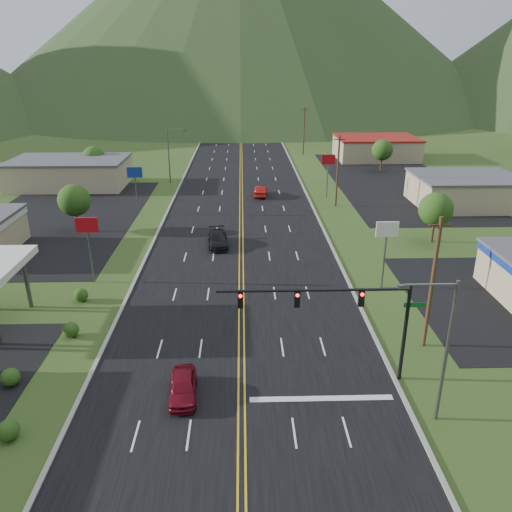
{
  "coord_description": "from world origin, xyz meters",
  "views": [
    {
      "loc": [
        0.18,
        -13.5,
        19.97
      ],
      "look_at": [
        1.27,
        24.96,
        4.5
      ],
      "focal_mm": 35.0,
      "sensor_mm": 36.0,
      "label": 1
    }
  ],
  "objects_px": {
    "streetlight_east": "(442,343)",
    "streetlight_west": "(170,152)",
    "car_red_near": "(183,387)",
    "traffic_signal": "(344,308)",
    "car_dark_mid": "(218,239)",
    "car_red_far": "(261,191)"
  },
  "relations": [
    {
      "from": "streetlight_east",
      "to": "car_dark_mid",
      "type": "xyz_separation_m",
      "value": [
        -13.82,
        29.35,
        -4.41
      ]
    },
    {
      "from": "streetlight_east",
      "to": "streetlight_west",
      "type": "xyz_separation_m",
      "value": [
        -22.86,
        60.0,
        0.0
      ]
    },
    {
      "from": "streetlight_east",
      "to": "car_red_near",
      "type": "relative_size",
      "value": 2.13
    },
    {
      "from": "car_dark_mid",
      "to": "car_red_far",
      "type": "height_order",
      "value": "car_red_far"
    },
    {
      "from": "traffic_signal",
      "to": "car_red_near",
      "type": "height_order",
      "value": "traffic_signal"
    },
    {
      "from": "traffic_signal",
      "to": "streetlight_west",
      "type": "height_order",
      "value": "streetlight_west"
    },
    {
      "from": "car_red_near",
      "to": "car_red_far",
      "type": "distance_m",
      "value": 48.65
    },
    {
      "from": "car_dark_mid",
      "to": "car_red_far",
      "type": "bearing_deg",
      "value": 70.07
    },
    {
      "from": "streetlight_east",
      "to": "car_red_far",
      "type": "xyz_separation_m",
      "value": [
        -8.15,
        50.68,
        -4.4
      ]
    },
    {
      "from": "traffic_signal",
      "to": "car_red_near",
      "type": "distance_m",
      "value": 11.24
    },
    {
      "from": "car_red_near",
      "to": "car_dark_mid",
      "type": "relative_size",
      "value": 0.79
    },
    {
      "from": "car_dark_mid",
      "to": "car_red_far",
      "type": "distance_m",
      "value": 22.07
    },
    {
      "from": "streetlight_west",
      "to": "car_red_far",
      "type": "xyz_separation_m",
      "value": [
        14.7,
        -9.32,
        -4.4
      ]
    },
    {
      "from": "streetlight_west",
      "to": "car_red_near",
      "type": "relative_size",
      "value": 2.13
    },
    {
      "from": "streetlight_east",
      "to": "streetlight_west",
      "type": "distance_m",
      "value": 64.21
    },
    {
      "from": "traffic_signal",
      "to": "streetlight_east",
      "type": "relative_size",
      "value": 1.46
    },
    {
      "from": "car_red_near",
      "to": "car_dark_mid",
      "type": "distance_m",
      "value": 26.87
    },
    {
      "from": "car_dark_mid",
      "to": "car_red_near",
      "type": "bearing_deg",
      "value": -97.25
    },
    {
      "from": "traffic_signal",
      "to": "car_dark_mid",
      "type": "xyz_separation_m",
      "value": [
        -9.12,
        25.35,
        -4.56
      ]
    },
    {
      "from": "streetlight_west",
      "to": "car_red_far",
      "type": "relative_size",
      "value": 1.89
    },
    {
      "from": "streetlight_east",
      "to": "streetlight_west",
      "type": "relative_size",
      "value": 1.0
    },
    {
      "from": "streetlight_west",
      "to": "car_red_far",
      "type": "distance_m",
      "value": 17.96
    }
  ]
}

